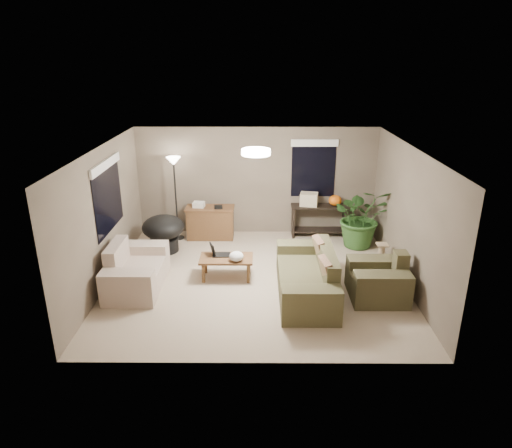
{
  "coord_description": "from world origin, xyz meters",
  "views": [
    {
      "loc": [
        0.05,
        -7.74,
        4.0
      ],
      "look_at": [
        0.0,
        0.2,
        1.05
      ],
      "focal_mm": 32.0,
      "sensor_mm": 36.0,
      "label": 1
    }
  ],
  "objects_px": {
    "floor_lamp": "(174,171)",
    "houseplant": "(361,223)",
    "coffee_table": "(226,260)",
    "cat_scratching_post": "(381,257)",
    "loveseat": "(135,272)",
    "main_sofa": "(308,279)",
    "armchair": "(378,281)",
    "desk": "(210,222)",
    "console_table": "(319,218)",
    "papasan_chair": "(164,231)"
  },
  "relations": [
    {
      "from": "papasan_chair",
      "to": "coffee_table",
      "type": "bearing_deg",
      "value": -41.5
    },
    {
      "from": "loveseat",
      "to": "floor_lamp",
      "type": "relative_size",
      "value": 0.84
    },
    {
      "from": "desk",
      "to": "cat_scratching_post",
      "type": "height_order",
      "value": "desk"
    },
    {
      "from": "main_sofa",
      "to": "cat_scratching_post",
      "type": "relative_size",
      "value": 4.4
    },
    {
      "from": "coffee_table",
      "to": "papasan_chair",
      "type": "distance_m",
      "value": 1.91
    },
    {
      "from": "armchair",
      "to": "console_table",
      "type": "height_order",
      "value": "armchair"
    },
    {
      "from": "coffee_table",
      "to": "floor_lamp",
      "type": "relative_size",
      "value": 0.52
    },
    {
      "from": "cat_scratching_post",
      "to": "armchair",
      "type": "bearing_deg",
      "value": -106.48
    },
    {
      "from": "coffee_table",
      "to": "armchair",
      "type": "bearing_deg",
      "value": -14.69
    },
    {
      "from": "console_table",
      "to": "papasan_chair",
      "type": "xyz_separation_m",
      "value": [
        -3.44,
        -0.9,
        0.03
      ]
    },
    {
      "from": "main_sofa",
      "to": "floor_lamp",
      "type": "bearing_deg",
      "value": 136.51
    },
    {
      "from": "loveseat",
      "to": "desk",
      "type": "distance_m",
      "value": 2.65
    },
    {
      "from": "main_sofa",
      "to": "houseplant",
      "type": "height_order",
      "value": "houseplant"
    },
    {
      "from": "coffee_table",
      "to": "cat_scratching_post",
      "type": "xyz_separation_m",
      "value": [
        3.06,
        0.49,
        -0.14
      ]
    },
    {
      "from": "armchair",
      "to": "cat_scratching_post",
      "type": "bearing_deg",
      "value": 73.52
    },
    {
      "from": "desk",
      "to": "console_table",
      "type": "bearing_deg",
      "value": 3.17
    },
    {
      "from": "floor_lamp",
      "to": "houseplant",
      "type": "xyz_separation_m",
      "value": [
        4.12,
        -0.42,
        -1.06
      ]
    },
    {
      "from": "armchair",
      "to": "desk",
      "type": "relative_size",
      "value": 0.91
    },
    {
      "from": "papasan_chair",
      "to": "cat_scratching_post",
      "type": "distance_m",
      "value": 4.56
    },
    {
      "from": "desk",
      "to": "houseplant",
      "type": "bearing_deg",
      "value": -7.67
    },
    {
      "from": "desk",
      "to": "coffee_table",
      "type": "bearing_deg",
      "value": -76.04
    },
    {
      "from": "floor_lamp",
      "to": "console_table",
      "type": "bearing_deg",
      "value": 2.96
    },
    {
      "from": "armchair",
      "to": "houseplant",
      "type": "xyz_separation_m",
      "value": [
        0.16,
        2.28,
        0.24
      ]
    },
    {
      "from": "loveseat",
      "to": "houseplant",
      "type": "distance_m",
      "value": 4.9
    },
    {
      "from": "papasan_chair",
      "to": "loveseat",
      "type": "bearing_deg",
      "value": -97.27
    },
    {
      "from": "armchair",
      "to": "coffee_table",
      "type": "relative_size",
      "value": 1.0
    },
    {
      "from": "loveseat",
      "to": "desk",
      "type": "xyz_separation_m",
      "value": [
        1.14,
        2.39,
        0.08
      ]
    },
    {
      "from": "main_sofa",
      "to": "houseplant",
      "type": "bearing_deg",
      "value": 57.9
    },
    {
      "from": "armchair",
      "to": "cat_scratching_post",
      "type": "relative_size",
      "value": 2.0
    },
    {
      "from": "loveseat",
      "to": "console_table",
      "type": "height_order",
      "value": "loveseat"
    },
    {
      "from": "loveseat",
      "to": "armchair",
      "type": "xyz_separation_m",
      "value": [
        4.34,
        -0.34,
        0.0
      ]
    },
    {
      "from": "armchair",
      "to": "floor_lamp",
      "type": "bearing_deg",
      "value": 145.7
    },
    {
      "from": "console_table",
      "to": "floor_lamp",
      "type": "xyz_separation_m",
      "value": [
        -3.27,
        -0.17,
        1.16
      ]
    },
    {
      "from": "coffee_table",
      "to": "floor_lamp",
      "type": "xyz_separation_m",
      "value": [
        -1.26,
        2.0,
        1.24
      ]
    },
    {
      "from": "main_sofa",
      "to": "floor_lamp",
      "type": "height_order",
      "value": "floor_lamp"
    },
    {
      "from": "main_sofa",
      "to": "desk",
      "type": "xyz_separation_m",
      "value": [
        -1.99,
        2.64,
        0.08
      ]
    },
    {
      "from": "main_sofa",
      "to": "desk",
      "type": "relative_size",
      "value": 2.0
    },
    {
      "from": "coffee_table",
      "to": "console_table",
      "type": "distance_m",
      "value": 2.96
    },
    {
      "from": "houseplant",
      "to": "cat_scratching_post",
      "type": "bearing_deg",
      "value": -79.57
    },
    {
      "from": "armchair",
      "to": "papasan_chair",
      "type": "relative_size",
      "value": 0.85
    },
    {
      "from": "console_table",
      "to": "floor_lamp",
      "type": "height_order",
      "value": "floor_lamp"
    },
    {
      "from": "desk",
      "to": "houseplant",
      "type": "relative_size",
      "value": 0.8
    },
    {
      "from": "armchair",
      "to": "desk",
      "type": "height_order",
      "value": "armchair"
    },
    {
      "from": "coffee_table",
      "to": "main_sofa",
      "type": "bearing_deg",
      "value": -22.35
    },
    {
      "from": "desk",
      "to": "console_table",
      "type": "relative_size",
      "value": 0.85
    },
    {
      "from": "main_sofa",
      "to": "papasan_chair",
      "type": "distance_m",
      "value": 3.47
    },
    {
      "from": "floor_lamp",
      "to": "coffee_table",
      "type": "bearing_deg",
      "value": -57.72
    },
    {
      "from": "desk",
      "to": "floor_lamp",
      "type": "height_order",
      "value": "floor_lamp"
    },
    {
      "from": "loveseat",
      "to": "desk",
      "type": "bearing_deg",
      "value": 64.62
    },
    {
      "from": "main_sofa",
      "to": "papasan_chair",
      "type": "bearing_deg",
      "value": 147.25
    }
  ]
}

